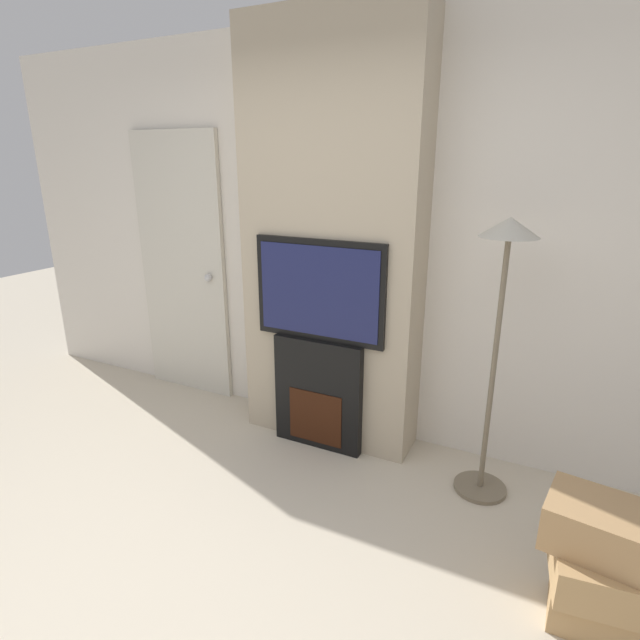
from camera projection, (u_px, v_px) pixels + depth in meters
The scene contains 8 objects.
ground_plane at pixel (139, 638), 2.04m from camera, with size 14.00×14.00×0.00m, color beige.
wall_back at pixel (344, 241), 3.36m from camera, with size 6.00×0.06×2.70m.
chimney_breast at pixel (332, 245), 3.19m from camera, with size 1.18×0.33×2.70m.
fireplace at pixel (320, 393), 3.35m from camera, with size 0.62×0.15×0.76m.
television at pixel (320, 291), 3.13m from camera, with size 0.88×0.07×0.65m.
floor_lamp at pixel (502, 296), 2.60m from camera, with size 0.30×0.30×1.60m.
box_stack at pixel (600, 565), 2.04m from camera, with size 0.47×0.41×0.55m.
entry_door at pixel (183, 268), 3.99m from camera, with size 0.82×0.09×2.09m.
Camera 1 is at (1.35, -1.05, 1.87)m, focal length 28.00 mm.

